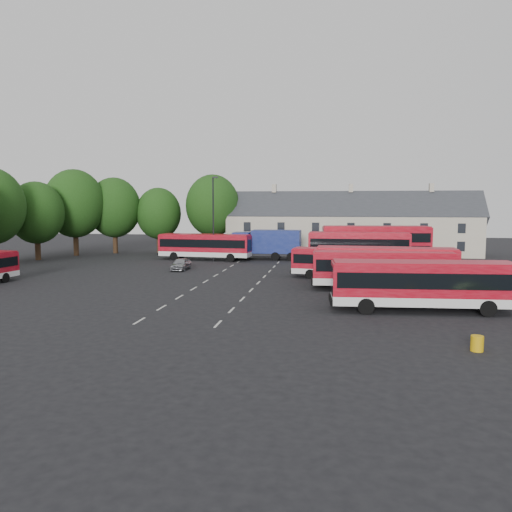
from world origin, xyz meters
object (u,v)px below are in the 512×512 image
object	(u,v)px
bus_dd_south	(358,250)
lamppost	(213,216)
grit_bin	(477,343)
bus_row_a	(423,282)
box_truck	(268,243)
silver_car	(181,264)

from	to	relation	value
bus_dd_south	lamppost	xyz separation A→B (m)	(-17.61, 8.00, 3.23)
grit_bin	lamppost	distance (m)	42.44
bus_row_a	box_truck	bearing A→B (deg)	112.16
bus_row_a	silver_car	xyz separation A→B (m)	(-22.54, 17.95, -1.38)
bus_row_a	lamppost	world-z (taller)	lamppost
bus_dd_south	box_truck	distance (m)	15.59
bus_row_a	bus_dd_south	size ratio (longest dim) A/B	1.17
bus_dd_south	grit_bin	bearing A→B (deg)	-80.47
lamppost	box_truck	bearing A→B (deg)	24.39
grit_bin	silver_car	bearing A→B (deg)	131.38
silver_car	grit_bin	distance (m)	35.87
bus_row_a	bus_dd_south	xyz separation A→B (m)	(-3.41, 18.83, 0.38)
bus_row_a	bus_dd_south	world-z (taller)	bus_dd_south
lamppost	grit_bin	bearing A→B (deg)	-58.20
box_truck	silver_car	distance (m)	14.38
silver_car	box_truck	bearing A→B (deg)	54.22
box_truck	lamppost	xyz separation A→B (m)	(-6.52, -2.95, 3.51)
bus_row_a	lamppost	distance (m)	34.27
bus_dd_south	silver_car	distance (m)	19.23
bus_dd_south	lamppost	size ratio (longest dim) A/B	0.98
lamppost	bus_row_a	bearing A→B (deg)	-51.92
bus_dd_south	lamppost	bearing A→B (deg)	155.73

